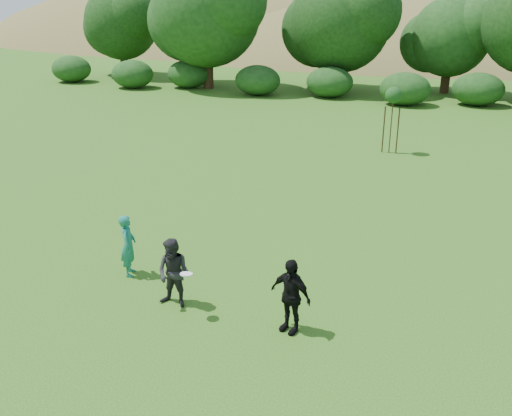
{
  "coord_description": "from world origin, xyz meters",
  "views": [
    {
      "loc": [
        5.23,
        -10.44,
        6.63
      ],
      "look_at": [
        0.0,
        3.0,
        1.1
      ],
      "focal_mm": 40.0,
      "sensor_mm": 36.0,
      "label": 1
    }
  ],
  "objects_px": {
    "player_grey": "(174,273)",
    "player_black": "(290,296)",
    "sapling": "(393,97)",
    "player_teal": "(128,245)"
  },
  "relations": [
    {
      "from": "player_teal",
      "to": "player_black",
      "type": "relative_size",
      "value": 0.96
    },
    {
      "from": "player_grey",
      "to": "player_black",
      "type": "height_order",
      "value": "player_black"
    },
    {
      "from": "player_grey",
      "to": "sapling",
      "type": "distance_m",
      "value": 15.01
    },
    {
      "from": "player_black",
      "to": "player_teal",
      "type": "bearing_deg",
      "value": -173.89
    },
    {
      "from": "player_black",
      "to": "sapling",
      "type": "bearing_deg",
      "value": 109.13
    },
    {
      "from": "player_grey",
      "to": "sapling",
      "type": "relative_size",
      "value": 0.56
    },
    {
      "from": "player_black",
      "to": "sapling",
      "type": "relative_size",
      "value": 0.57
    },
    {
      "from": "player_teal",
      "to": "player_grey",
      "type": "bearing_deg",
      "value": -143.77
    },
    {
      "from": "player_teal",
      "to": "sapling",
      "type": "height_order",
      "value": "sapling"
    },
    {
      "from": "player_grey",
      "to": "player_black",
      "type": "xyz_separation_m",
      "value": [
        2.71,
        -0.03,
        0.01
      ]
    }
  ]
}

